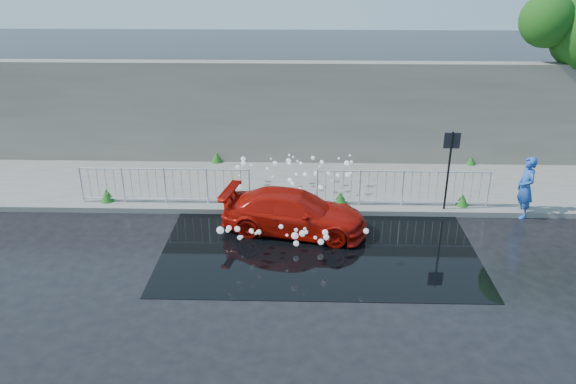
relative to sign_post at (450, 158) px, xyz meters
The scene contains 12 objects.
ground 5.50m from the sign_post, 143.57° to the right, with size 90.00×90.00×0.00m, color black.
pavement 4.90m from the sign_post, 155.66° to the left, with size 30.00×4.00×0.15m, color #5B5B57.
curb 4.51m from the sign_post, behind, with size 30.00×0.25×0.16m, color #5B5B57.
retaining_wall 5.87m from the sign_post, 135.69° to the left, with size 30.00×0.60×3.50m, color #646154.
puddle 4.59m from the sign_post, 150.42° to the right, with size 8.00×5.00×0.01m, color black.
sign_post is the anchor object (origin of this frame).
railing_left 8.26m from the sign_post, behind, with size 5.05×0.05×1.10m.
railing_right 1.57m from the sign_post, 168.23° to the left, with size 5.05×0.05×1.10m.
weeds 4.97m from the sign_post, 163.84° to the left, with size 12.17×3.93×0.40m.
water_spray 4.63m from the sign_post, behind, with size 3.65×5.57×1.00m.
red_car 4.66m from the sign_post, 164.22° to the right, with size 1.59×3.92×1.14m, color #A50E06.
person 2.36m from the sign_post, ahead, with size 0.66×0.43×1.82m, color #2250AC.
Camera 1 is at (0.07, -11.86, 7.07)m, focal length 35.00 mm.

